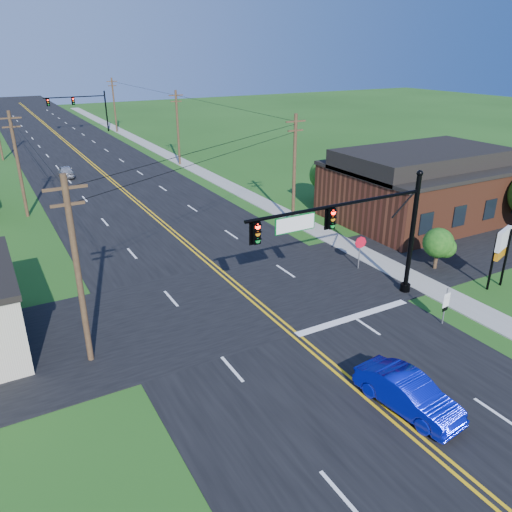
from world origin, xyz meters
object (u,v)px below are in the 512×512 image
stop_sign (360,246)px  signal_mast_far (80,106)px  route_sign (446,304)px  blue_car (408,394)px  signal_mast_main (353,230)px

stop_sign → signal_mast_far: bearing=103.7°
signal_mast_far → stop_sign: 68.20m
route_sign → blue_car: bearing=-155.4°
route_sign → signal_mast_far: bearing=85.9°
stop_sign → route_sign: bearing=-85.5°
stop_sign → signal_mast_main: bearing=-126.0°
signal_mast_main → route_sign: 6.21m
signal_mast_main → route_sign: (3.36, -3.88, -3.49)m
route_sign → stop_sign: stop_sign is taller
signal_mast_far → route_sign: size_ratio=5.07×
blue_car → signal_mast_far: bearing=80.4°
signal_mast_main → route_sign: signal_mast_main is taller
signal_mast_main → signal_mast_far: 72.00m
signal_mast_main → blue_car: signal_mast_main is taller
signal_mast_main → route_sign: size_ratio=5.22×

